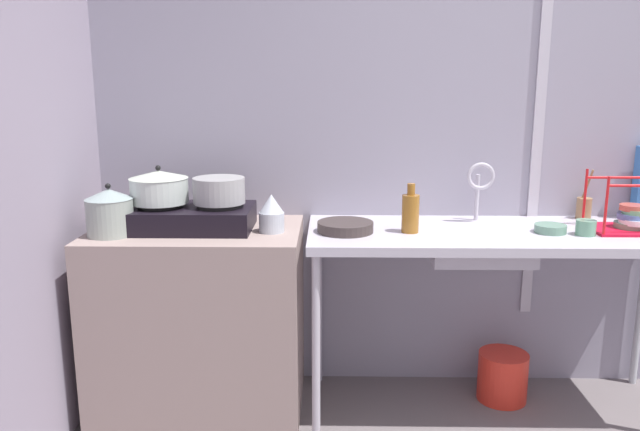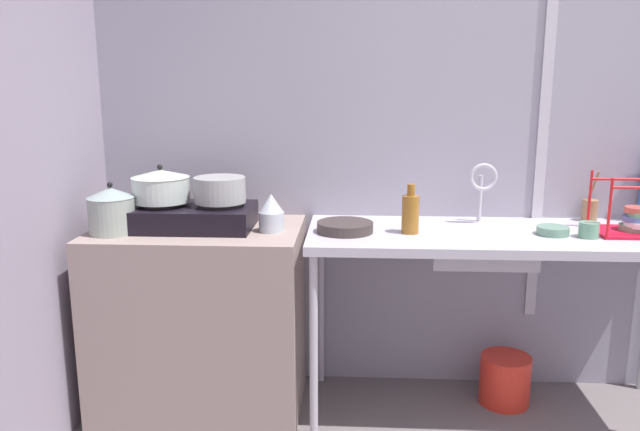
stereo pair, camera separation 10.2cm
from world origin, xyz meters
name	(u,v)px [view 2 (the right image)]	position (x,y,z in m)	size (l,w,h in m)	color
wall_back	(539,140)	(0.00, 1.69, 1.24)	(5.04, 0.10, 2.48)	#928E9F
wall_metal_strip	(544,114)	(0.00, 1.64, 1.36)	(0.05, 0.01, 1.98)	#BAB5C2
counter_concrete	(201,318)	(-1.59, 1.34, 0.43)	(0.93, 0.61, 0.87)	gray
counter_sink	(499,245)	(-0.24, 1.34, 0.81)	(1.69, 0.61, 0.87)	#BAB5C2
stove	(191,216)	(-1.62, 1.34, 0.92)	(0.55, 0.34, 0.12)	black
pot_on_left_burner	(161,186)	(-1.75, 1.34, 1.06)	(0.26, 0.26, 0.17)	silver
pot_on_right_burner	(220,190)	(-1.48, 1.34, 1.04)	(0.23, 0.23, 0.11)	#9C9B9C
pot_beside_stove	(112,210)	(-1.93, 1.22, 0.97)	(0.20, 0.20, 0.23)	#97A398
percolator	(271,213)	(-1.25, 1.29, 0.95)	(0.11, 0.11, 0.17)	silver
sink_basin	(479,246)	(-0.33, 1.33, 0.80)	(0.44, 0.38, 0.12)	#BAB5C2
faucet	(483,182)	(-0.30, 1.50, 1.06)	(0.13, 0.07, 0.28)	#BAB5C2
frying_pan	(345,227)	(-0.92, 1.30, 0.89)	(0.25, 0.25, 0.04)	#372E2C
dish_rack	(638,222)	(0.35, 1.34, 0.92)	(0.37, 0.25, 0.26)	red
cup_by_rack	(589,230)	(0.11, 1.26, 0.90)	(0.08, 0.08, 0.07)	slate
small_bowl_on_drainboard	(553,231)	(-0.03, 1.30, 0.88)	(0.14, 0.14, 0.04)	slate
bottle_by_sink	(410,213)	(-0.64, 1.30, 0.96)	(0.08, 0.08, 0.22)	#925C20
utensil_jar	(590,210)	(0.23, 1.59, 0.92)	(0.07, 0.08, 0.24)	#926F4B
bucket_on_floor	(505,380)	(-0.15, 1.42, 0.12)	(0.24, 0.24, 0.24)	red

